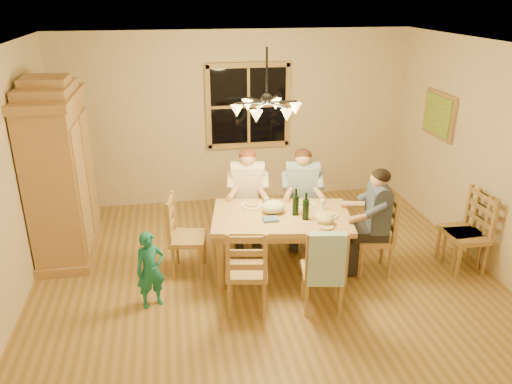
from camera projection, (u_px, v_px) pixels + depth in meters
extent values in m
plane|color=olive|center=(265.00, 276.00, 6.09)|extent=(5.50, 5.50, 0.00)
cube|color=white|center=(267.00, 47.00, 5.07)|extent=(5.50, 5.00, 0.02)
cube|color=#CCB690|center=(236.00, 119.00, 7.86)|extent=(5.50, 0.02, 2.70)
cube|color=#CCB690|center=(4.00, 187.00, 5.13)|extent=(0.02, 5.00, 2.70)
cube|color=#CCB690|center=(489.00, 158.00, 6.02)|extent=(0.02, 5.00, 2.70)
cube|color=black|center=(248.00, 106.00, 7.80)|extent=(1.20, 0.03, 1.20)
cube|color=#A17C47|center=(248.00, 106.00, 7.78)|extent=(1.30, 0.06, 1.30)
cube|color=#9C6D43|center=(439.00, 115.00, 7.01)|extent=(0.04, 0.78, 0.64)
cube|color=#1E6B2D|center=(437.00, 115.00, 7.01)|extent=(0.02, 0.68, 0.54)
cylinder|color=black|center=(267.00, 73.00, 5.17)|extent=(0.02, 0.02, 0.53)
sphere|color=black|center=(267.00, 99.00, 5.27)|extent=(0.12, 0.12, 0.12)
cylinder|color=black|center=(281.00, 102.00, 5.31)|extent=(0.34, 0.02, 0.02)
cone|color=#FFB259|center=(296.00, 109.00, 5.36)|extent=(0.13, 0.13, 0.12)
cylinder|color=black|center=(271.00, 99.00, 5.42)|extent=(0.19, 0.31, 0.02)
cone|color=#FFB259|center=(276.00, 104.00, 5.59)|extent=(0.13, 0.13, 0.12)
cylinder|color=black|center=(257.00, 100.00, 5.40)|extent=(0.19, 0.31, 0.02)
cone|color=#FFB259|center=(248.00, 105.00, 5.54)|extent=(0.13, 0.13, 0.12)
cylinder|color=black|center=(252.00, 103.00, 5.26)|extent=(0.34, 0.02, 0.02)
cone|color=#FFB259|center=(237.00, 111.00, 5.26)|extent=(0.13, 0.13, 0.12)
cylinder|color=black|center=(261.00, 105.00, 5.14)|extent=(0.19, 0.31, 0.02)
cone|color=#FFB259|center=(256.00, 116.00, 5.03)|extent=(0.13, 0.13, 0.12)
cylinder|color=black|center=(277.00, 105.00, 5.17)|extent=(0.19, 0.31, 0.02)
cone|color=#FFB259|center=(287.00, 115.00, 5.09)|extent=(0.13, 0.13, 0.12)
cube|color=#9C6D43|center=(61.00, 181.00, 6.29)|extent=(0.60, 1.30, 2.00)
cube|color=#9C6D43|center=(48.00, 98.00, 5.89)|extent=(0.66, 1.40, 0.10)
cube|color=#9C6D43|center=(46.00, 90.00, 5.85)|extent=(0.58, 1.00, 0.12)
cube|color=#9C6D43|center=(45.00, 81.00, 5.81)|extent=(0.52, 0.55, 0.10)
cube|color=#A17C47|center=(83.00, 189.00, 6.04)|extent=(0.03, 0.55, 1.60)
cube|color=#A17C47|center=(90.00, 171.00, 6.64)|extent=(0.03, 0.55, 1.60)
cube|color=#9C6D43|center=(71.00, 247.00, 6.64)|extent=(0.66, 1.40, 0.12)
cube|color=tan|center=(281.00, 217.00, 5.92)|extent=(1.76, 1.25, 0.06)
cube|color=#A17C47|center=(281.00, 223.00, 5.95)|extent=(1.59, 1.07, 0.10)
cylinder|color=#A17C47|center=(221.00, 262.00, 5.70)|extent=(0.09, 0.09, 0.70)
cylinder|color=#A17C47|center=(345.00, 262.00, 5.71)|extent=(0.09, 0.09, 0.70)
cylinder|color=#A17C47|center=(224.00, 231.00, 6.43)|extent=(0.09, 0.09, 0.70)
cylinder|color=#A17C47|center=(334.00, 231.00, 6.44)|extent=(0.09, 0.09, 0.70)
cube|color=#A17C47|center=(248.00, 212.00, 6.73)|extent=(0.50, 0.49, 0.06)
cube|color=#A17C47|center=(248.00, 194.00, 6.63)|extent=(0.38, 0.11, 0.54)
cube|color=#A17C47|center=(301.00, 212.00, 6.74)|extent=(0.50, 0.49, 0.06)
cube|color=#A17C47|center=(302.00, 193.00, 6.64)|extent=(0.38, 0.11, 0.54)
cube|color=#A17C47|center=(247.00, 271.00, 5.32)|extent=(0.50, 0.49, 0.06)
cube|color=#A17C47|center=(247.00, 249.00, 5.22)|extent=(0.38, 0.11, 0.54)
cube|color=#A17C47|center=(323.00, 271.00, 5.32)|extent=(0.50, 0.49, 0.06)
cube|color=#A17C47|center=(324.00, 249.00, 5.22)|extent=(0.38, 0.11, 0.54)
cube|color=#A17C47|center=(188.00, 238.00, 6.02)|extent=(0.49, 0.50, 0.06)
cube|color=#A17C47|center=(187.00, 218.00, 5.92)|extent=(0.11, 0.38, 0.54)
cube|color=#A17C47|center=(374.00, 238.00, 6.04)|extent=(0.49, 0.50, 0.06)
cube|color=#A17C47|center=(376.00, 218.00, 5.93)|extent=(0.11, 0.38, 0.54)
cube|color=beige|center=(248.00, 185.00, 6.59)|extent=(0.43, 0.28, 0.52)
cube|color=#262328|center=(248.00, 207.00, 6.70)|extent=(0.44, 0.48, 0.14)
sphere|color=tan|center=(248.00, 158.00, 6.44)|extent=(0.21, 0.21, 0.21)
ellipsoid|color=#592614|center=(248.00, 156.00, 6.43)|extent=(0.22, 0.22, 0.17)
cube|color=#2D5B7D|center=(302.00, 185.00, 6.59)|extent=(0.43, 0.28, 0.52)
cube|color=#262328|center=(301.00, 206.00, 6.71)|extent=(0.44, 0.48, 0.14)
sphere|color=tan|center=(303.00, 158.00, 6.45)|extent=(0.21, 0.21, 0.21)
ellipsoid|color=#381E11|center=(303.00, 156.00, 6.44)|extent=(0.22, 0.22, 0.17)
cube|color=#3D4762|center=(377.00, 208.00, 5.89)|extent=(0.28, 0.43, 0.52)
cube|color=#262328|center=(374.00, 232.00, 6.01)|extent=(0.48, 0.44, 0.14)
sphere|color=tan|center=(380.00, 178.00, 5.75)|extent=(0.21, 0.21, 0.21)
ellipsoid|color=black|center=(380.00, 176.00, 5.73)|extent=(0.22, 0.22, 0.17)
cube|color=#9CC4D3|center=(326.00, 260.00, 5.05)|extent=(0.39, 0.16, 0.58)
cylinder|color=black|center=(296.00, 202.00, 5.86)|extent=(0.08, 0.08, 0.33)
cylinder|color=black|center=(306.00, 206.00, 5.74)|extent=(0.08, 0.08, 0.33)
cylinder|color=white|center=(252.00, 205.00, 6.15)|extent=(0.26, 0.26, 0.02)
cylinder|color=white|center=(305.00, 204.00, 6.18)|extent=(0.26, 0.26, 0.02)
cylinder|color=white|center=(327.00, 215.00, 5.89)|extent=(0.26, 0.26, 0.02)
cylinder|color=silver|center=(266.00, 203.00, 6.07)|extent=(0.06, 0.06, 0.14)
cylinder|color=silver|center=(322.00, 205.00, 6.01)|extent=(0.06, 0.06, 0.14)
ellipsoid|color=tan|center=(325.00, 219.00, 5.67)|extent=(0.20, 0.20, 0.11)
cube|color=#55699C|center=(271.00, 219.00, 5.77)|extent=(0.20, 0.17, 0.03)
ellipsoid|color=beige|center=(273.00, 207.00, 5.94)|extent=(0.28, 0.22, 0.15)
imported|color=#1A756C|center=(150.00, 270.00, 5.37)|extent=(0.37, 0.30, 0.88)
cube|color=#A17C47|center=(467.00, 236.00, 6.07)|extent=(0.43, 0.45, 0.06)
cube|color=#A17C47|center=(470.00, 216.00, 5.97)|extent=(0.06, 0.38, 0.54)
cube|color=#A17C47|center=(461.00, 232.00, 6.18)|extent=(0.44, 0.46, 0.06)
cube|color=#A17C47|center=(465.00, 212.00, 6.08)|extent=(0.07, 0.38, 0.54)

